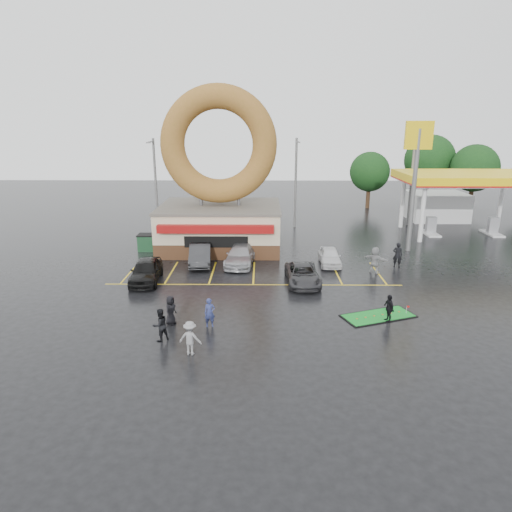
{
  "coord_description": "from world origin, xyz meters",
  "views": [
    {
      "loc": [
        0.53,
        -25.44,
        10.54
      ],
      "look_at": [
        0.2,
        2.77,
        2.2
      ],
      "focal_mm": 32.0,
      "sensor_mm": 36.0,
      "label": 1
    }
  ],
  "objects_px": {
    "streetlight_right": "(412,180)",
    "shell_sign": "(416,162)",
    "streetlight_left": "(155,182)",
    "car_silver": "(240,255)",
    "gas_station": "(453,192)",
    "dumpster": "(150,243)",
    "putting_green": "(378,316)",
    "car_grey": "(303,274)",
    "streetlight_mid": "(296,181)",
    "person_blue": "(210,313)",
    "car_white": "(330,256)",
    "donut_shop": "(220,196)",
    "person_cameraman": "(389,308)",
    "car_dgrey": "(200,255)",
    "car_black": "(146,271)"
  },
  "relations": [
    {
      "from": "car_grey",
      "to": "person_cameraman",
      "type": "xyz_separation_m",
      "value": [
        4.17,
        -6.07,
        0.14
      ]
    },
    {
      "from": "shell_sign",
      "to": "car_white",
      "type": "bearing_deg",
      "value": -151.03
    },
    {
      "from": "shell_sign",
      "to": "streetlight_right",
      "type": "distance_m",
      "value": 10.68
    },
    {
      "from": "streetlight_left",
      "to": "car_grey",
      "type": "relative_size",
      "value": 1.95
    },
    {
      "from": "streetlight_right",
      "to": "person_cameraman",
      "type": "xyz_separation_m",
      "value": [
        -8.5,
        -24.28,
        -4.0
      ]
    },
    {
      "from": "car_dgrey",
      "to": "dumpster",
      "type": "bearing_deg",
      "value": 135.46
    },
    {
      "from": "car_white",
      "to": "person_blue",
      "type": "bearing_deg",
      "value": -123.92
    },
    {
      "from": "shell_sign",
      "to": "streetlight_left",
      "type": "relative_size",
      "value": 1.18
    },
    {
      "from": "streetlight_mid",
      "to": "person_cameraman",
      "type": "bearing_deg",
      "value": -81.46
    },
    {
      "from": "streetlight_left",
      "to": "person_blue",
      "type": "height_order",
      "value": "streetlight_left"
    },
    {
      "from": "streetlight_right",
      "to": "person_blue",
      "type": "bearing_deg",
      "value": -126.01
    },
    {
      "from": "shell_sign",
      "to": "car_white",
      "type": "height_order",
      "value": "shell_sign"
    },
    {
      "from": "shell_sign",
      "to": "streetlight_left",
      "type": "bearing_deg",
      "value": 161.01
    },
    {
      "from": "donut_shop",
      "to": "streetlight_left",
      "type": "height_order",
      "value": "donut_shop"
    },
    {
      "from": "gas_station",
      "to": "putting_green",
      "type": "xyz_separation_m",
      "value": [
        -12.86,
        -22.66,
        -3.67
      ]
    },
    {
      "from": "gas_station",
      "to": "dumpster",
      "type": "height_order",
      "value": "gas_station"
    },
    {
      "from": "car_white",
      "to": "donut_shop",
      "type": "bearing_deg",
      "value": 152.2
    },
    {
      "from": "streetlight_mid",
      "to": "car_silver",
      "type": "relative_size",
      "value": 1.81
    },
    {
      "from": "streetlight_left",
      "to": "car_silver",
      "type": "height_order",
      "value": "streetlight_left"
    },
    {
      "from": "streetlight_left",
      "to": "person_cameraman",
      "type": "bearing_deg",
      "value": -51.86
    },
    {
      "from": "car_white",
      "to": "streetlight_right",
      "type": "bearing_deg",
      "value": 55.43
    },
    {
      "from": "car_silver",
      "to": "putting_green",
      "type": "bearing_deg",
      "value": -44.46
    },
    {
      "from": "donut_shop",
      "to": "streetlight_right",
      "type": "bearing_deg",
      "value": 25.21
    },
    {
      "from": "car_black",
      "to": "person_cameraman",
      "type": "relative_size",
      "value": 2.96
    },
    {
      "from": "donut_shop",
      "to": "dumpster",
      "type": "height_order",
      "value": "donut_shop"
    },
    {
      "from": "car_silver",
      "to": "car_dgrey",
      "type": "bearing_deg",
      "value": -174.63
    },
    {
      "from": "car_black",
      "to": "car_grey",
      "type": "xyz_separation_m",
      "value": [
        10.65,
        -0.24,
        -0.14
      ]
    },
    {
      "from": "shell_sign",
      "to": "car_grey",
      "type": "relative_size",
      "value": 2.3
    },
    {
      "from": "donut_shop",
      "to": "car_dgrey",
      "type": "bearing_deg",
      "value": -102.98
    },
    {
      "from": "streetlight_mid",
      "to": "putting_green",
      "type": "relative_size",
      "value": 2.02
    },
    {
      "from": "streetlight_right",
      "to": "shell_sign",
      "type": "bearing_deg",
      "value": -106.83
    },
    {
      "from": "shell_sign",
      "to": "car_dgrey",
      "type": "distance_m",
      "value": 18.81
    },
    {
      "from": "streetlight_right",
      "to": "car_white",
      "type": "relative_size",
      "value": 2.36
    },
    {
      "from": "car_silver",
      "to": "person_cameraman",
      "type": "bearing_deg",
      "value": -45.07
    },
    {
      "from": "car_grey",
      "to": "dumpster",
      "type": "xyz_separation_m",
      "value": [
        -12.3,
        8.19,
        0.01
      ]
    },
    {
      "from": "donut_shop",
      "to": "car_silver",
      "type": "distance_m",
      "value": 6.52
    },
    {
      "from": "car_black",
      "to": "car_white",
      "type": "distance_m",
      "value": 13.7
    },
    {
      "from": "person_cameraman",
      "to": "putting_green",
      "type": "height_order",
      "value": "person_cameraman"
    },
    {
      "from": "car_dgrey",
      "to": "car_grey",
      "type": "xyz_separation_m",
      "value": [
        7.48,
        -4.3,
        -0.11
      ]
    },
    {
      "from": "car_dgrey",
      "to": "car_white",
      "type": "relative_size",
      "value": 1.2
    },
    {
      "from": "streetlight_mid",
      "to": "car_dgrey",
      "type": "height_order",
      "value": "streetlight_mid"
    },
    {
      "from": "person_blue",
      "to": "putting_green",
      "type": "relative_size",
      "value": 0.35
    },
    {
      "from": "car_dgrey",
      "to": "car_silver",
      "type": "bearing_deg",
      "value": -5.59
    },
    {
      "from": "streetlight_mid",
      "to": "person_blue",
      "type": "xyz_separation_m",
      "value": [
        -6.2,
        -24.03,
        -3.99
      ]
    },
    {
      "from": "car_dgrey",
      "to": "person_blue",
      "type": "xyz_separation_m",
      "value": [
        1.95,
        -11.11,
        0.03
      ]
    },
    {
      "from": "shell_sign",
      "to": "streetlight_mid",
      "type": "bearing_deg",
      "value": 135.27
    },
    {
      "from": "person_cameraman",
      "to": "car_black",
      "type": "bearing_deg",
      "value": -127.74
    },
    {
      "from": "car_grey",
      "to": "dumpster",
      "type": "bearing_deg",
      "value": 144.0
    },
    {
      "from": "donut_shop",
      "to": "streetlight_left",
      "type": "relative_size",
      "value": 1.5
    },
    {
      "from": "car_black",
      "to": "person_cameraman",
      "type": "distance_m",
      "value": 16.1
    }
  ]
}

